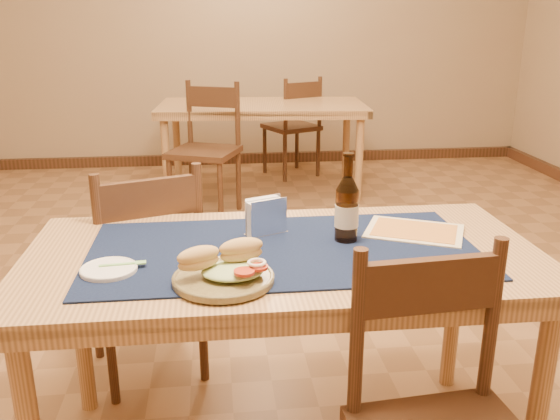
{
  "coord_description": "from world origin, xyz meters",
  "views": [
    {
      "loc": [
        -0.2,
        -2.5,
        1.44
      ],
      "look_at": [
        0.0,
        -0.7,
        0.85
      ],
      "focal_mm": 38.0,
      "sensor_mm": 36.0,
      "label": 1
    }
  ],
  "objects": [
    {
      "name": "room",
      "position": [
        0.0,
        0.0,
        1.4
      ],
      "size": [
        6.04,
        7.04,
        2.84
      ],
      "color": "olive",
      "rests_on": "ground"
    },
    {
      "name": "main_table",
      "position": [
        0.0,
        -0.8,
        0.67
      ],
      "size": [
        1.6,
        0.8,
        0.75
      ],
      "color": "tan",
      "rests_on": "ground"
    },
    {
      "name": "placemat",
      "position": [
        0.0,
        -0.8,
        0.75
      ],
      "size": [
        1.2,
        0.6,
        0.01
      ],
      "primitive_type": "cube",
      "color": "#101D3C",
      "rests_on": "main_table"
    },
    {
      "name": "baseboard",
      "position": [
        0.0,
        0.0,
        0.05
      ],
      "size": [
        6.0,
        7.0,
        0.1
      ],
      "color": "#462819",
      "rests_on": "ground"
    },
    {
      "name": "back_table",
      "position": [
        0.21,
        2.46,
        0.67
      ],
      "size": [
        1.76,
        0.97,
        0.75
      ],
      "color": "tan",
      "rests_on": "ground"
    },
    {
      "name": "chair_main_far",
      "position": [
        -0.5,
        -0.27,
        0.48
      ],
      "size": [
        0.54,
        0.54,
        0.93
      ],
      "color": "#462819",
      "rests_on": "ground"
    },
    {
      "name": "chair_back_near",
      "position": [
        -0.26,
        1.87,
        0.51
      ],
      "size": [
        0.59,
        0.59,
        0.99
      ],
      "color": "#462819",
      "rests_on": "ground"
    },
    {
      "name": "chair_back_far",
      "position": [
        0.54,
        2.92,
        0.48
      ],
      "size": [
        0.57,
        0.57,
        0.93
      ],
      "color": "#462819",
      "rests_on": "ground"
    },
    {
      "name": "sandwich_plate",
      "position": [
        -0.19,
        -1.02,
        0.78
      ],
      "size": [
        0.28,
        0.28,
        0.11
      ],
      "color": "olive",
      "rests_on": "placemat"
    },
    {
      "name": "side_plate",
      "position": [
        -0.51,
        -0.91,
        0.76
      ],
      "size": [
        0.16,
        0.16,
        0.01
      ],
      "color": "white",
      "rests_on": "placemat"
    },
    {
      "name": "fork",
      "position": [
        -0.47,
        -0.9,
        0.77
      ],
      "size": [
        0.13,
        0.03,
        0.0
      ],
      "color": "#86D876",
      "rests_on": "side_plate"
    },
    {
      "name": "beer_bottle",
      "position": [
        0.21,
        -0.75,
        0.86
      ],
      "size": [
        0.08,
        0.08,
        0.29
      ],
      "color": "#42230B",
      "rests_on": "placemat"
    },
    {
      "name": "napkin_holder",
      "position": [
        -0.04,
        -0.66,
        0.81
      ],
      "size": [
        0.15,
        0.1,
        0.12
      ],
      "color": "white",
      "rests_on": "placemat"
    },
    {
      "name": "menu_card",
      "position": [
        0.46,
        -0.7,
        0.76
      ],
      "size": [
        0.38,
        0.34,
        0.01
      ],
      "color": "beige",
      "rests_on": "placemat"
    }
  ]
}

